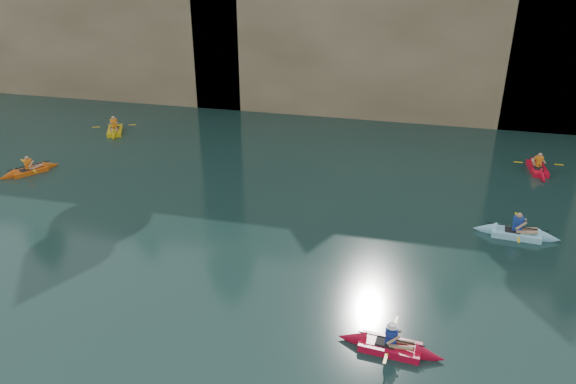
% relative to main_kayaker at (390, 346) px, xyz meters
% --- Properties ---
extents(ground, '(160.00, 160.00, 0.00)m').
position_rel_main_kayaker_xyz_m(ground, '(-4.21, -0.56, -0.15)').
color(ground, black).
rests_on(ground, ground).
extents(cliff, '(70.00, 16.00, 12.00)m').
position_rel_main_kayaker_xyz_m(cliff, '(-4.21, 29.44, 5.85)').
color(cliff, tan).
rests_on(cliff, ground).
extents(cliff_slab_west, '(26.00, 2.40, 10.56)m').
position_rel_main_kayaker_xyz_m(cliff_slab_west, '(-24.21, 22.04, 5.13)').
color(cliff_slab_west, tan).
rests_on(cliff_slab_west, ground).
extents(cliff_slab_center, '(24.00, 2.40, 11.40)m').
position_rel_main_kayaker_xyz_m(cliff_slab_center, '(-2.21, 22.04, 5.55)').
color(cliff_slab_center, tan).
rests_on(cliff_slab_center, ground).
extents(sea_cave_west, '(4.50, 1.00, 4.00)m').
position_rel_main_kayaker_xyz_m(sea_cave_west, '(-22.21, 21.39, 1.85)').
color(sea_cave_west, black).
rests_on(sea_cave_west, ground).
extents(sea_cave_center, '(3.50, 1.00, 3.20)m').
position_rel_main_kayaker_xyz_m(sea_cave_center, '(-8.21, 21.39, 1.45)').
color(sea_cave_center, black).
rests_on(sea_cave_center, ground).
extents(sea_cave_east, '(5.00, 1.00, 4.50)m').
position_rel_main_kayaker_xyz_m(sea_cave_east, '(5.79, 21.39, 2.10)').
color(sea_cave_east, black).
rests_on(sea_cave_east, ground).
extents(main_kayaker, '(3.13, 2.11, 1.14)m').
position_rel_main_kayaker_xyz_m(main_kayaker, '(0.00, 0.00, 0.00)').
color(main_kayaker, red).
rests_on(main_kayaker, ground).
extents(kayaker_orange, '(2.22, 2.74, 1.10)m').
position_rel_main_kayaker_xyz_m(kayaker_orange, '(-18.12, 8.70, -0.02)').
color(kayaker_orange, '#D9520D').
rests_on(kayaker_orange, ground).
extents(kayaker_ltblue_near, '(3.28, 2.50, 1.28)m').
position_rel_main_kayaker_xyz_m(kayaker_ltblue_near, '(4.29, 7.72, 0.01)').
color(kayaker_ltblue_near, '#98E4FF').
rests_on(kayaker_ltblue_near, ground).
extents(kayaker_red_far, '(2.33, 3.24, 1.18)m').
position_rel_main_kayaker_xyz_m(kayaker_red_far, '(6.12, 14.79, -0.01)').
color(kayaker_red_far, red).
rests_on(kayaker_red_far, ground).
extents(kayaker_yellow, '(2.26, 3.08, 1.25)m').
position_rel_main_kayaker_xyz_m(kayaker_yellow, '(-17.02, 15.02, 0.00)').
color(kayaker_yellow, gold).
rests_on(kayaker_yellow, ground).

